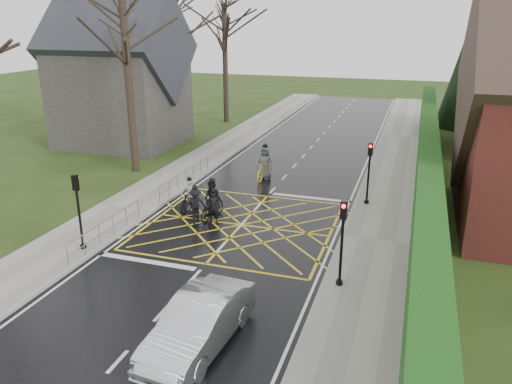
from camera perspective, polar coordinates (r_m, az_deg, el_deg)
The scene contains 22 objects.
ground at distance 22.60m, azimuth -1.69°, elevation -3.79°, with size 120.00×120.00×0.00m, color #1E3210.
road at distance 22.60m, azimuth -1.69°, elevation -3.77°, with size 9.00×80.00×0.01m, color black.
sidewalk_right at distance 21.45m, azimuth 13.64°, elevation -5.45°, with size 3.00×80.00×0.15m, color gray.
sidewalk_left at distance 25.11m, azimuth -14.70°, elevation -1.84°, with size 3.00×80.00×0.15m, color gray.
stone_wall at distance 26.93m, azimuth 18.54°, elevation -0.15°, with size 0.50×38.00×0.70m, color slate.
hedge at distance 26.43m, azimuth 18.94°, elevation 3.42°, with size 0.90×38.00×2.80m, color #133B10.
conifer at distance 45.86m, azimuth 23.23°, elevation 12.96°, with size 4.60×4.60×10.00m.
church at distance 37.89m, azimuth -15.38°, elevation 12.68°, with size 8.80×7.80×11.00m.
tree_near at distance 30.20m, azimuth -14.75°, elevation 16.90°, with size 9.24×9.24×11.44m.
tree_mid at distance 37.65m, azimuth -9.40°, elevation 18.71°, with size 10.08×10.08×12.48m.
tree_far at distance 44.69m, azimuth -3.59°, elevation 17.12°, with size 8.40×8.40×10.40m.
railing_south at distance 21.46m, azimuth -16.75°, elevation -3.68°, with size 0.05×5.04×1.03m.
railing_north at distance 27.52m, azimuth -8.03°, elevation 2.05°, with size 0.05×6.04×1.03m.
traffic_light_ne at distance 24.89m, azimuth 12.74°, elevation 2.00°, with size 0.24×0.31×3.21m.
traffic_light_se at distance 17.06m, azimuth 9.76°, elevation -5.95°, with size 0.24×0.31×3.21m.
traffic_light_sw at distance 20.66m, azimuth -19.56°, elevation -2.25°, with size 0.24×0.31×3.21m.
cyclist_rear at distance 22.72m, azimuth -4.91°, elevation -2.28°, with size 0.86×1.75×1.63m.
cyclist_back at distance 23.14m, azimuth -5.01°, elevation -1.31°, with size 0.97×2.02×1.96m.
cyclist_mid at distance 22.99m, azimuth -6.97°, elevation -1.84°, with size 1.28×1.85×1.71m.
cyclist_front at distance 24.30m, azimuth -7.59°, elevation -0.70°, with size 0.93×1.71×1.68m.
cyclist_lead at distance 28.75m, azimuth 1.00°, elevation 2.86°, with size 0.96×2.18×2.09m.
car at distance 14.56m, azimuth -6.54°, elevation -14.70°, with size 1.58×4.53×1.49m, color #B8B9BF.
Camera 1 is at (7.09, -19.55, 8.85)m, focal length 35.00 mm.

